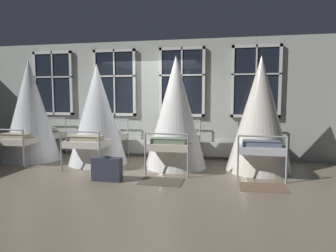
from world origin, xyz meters
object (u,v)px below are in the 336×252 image
Objects in this scene: suitcase_dark at (107,169)px; cot_third at (176,114)px; cot_first at (30,112)px; cot_second at (98,116)px; cot_fourth at (260,115)px.

cot_third is at bearing 53.36° from suitcase_dark.
cot_first is at bearing 91.21° from cot_third.
cot_third reaches higher than cot_second.
suitcase_dark is at bearing -150.40° from cot_second.
suitcase_dark is at bearing 117.95° from cot_fourth.
cot_second is at bearing 120.06° from suitcase_dark.
cot_first is 3.68m from cot_third.
cot_second is at bearing 91.95° from cot_fourth.
cot_second is (1.81, -0.04, -0.07)m from cot_first.
cot_first is 1.02× the size of cot_fourth.
cot_second is at bearing 92.28° from cot_third.
cot_third reaches higher than suitcase_dark.
cot_first is at bearing 88.05° from cot_second.
cot_fourth reaches higher than suitcase_dark.
suitcase_dark is (2.62, -1.43, -0.98)m from cot_first.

